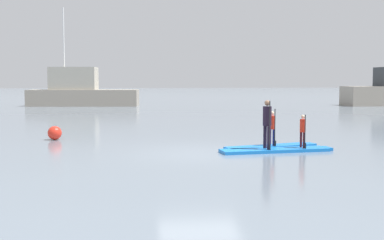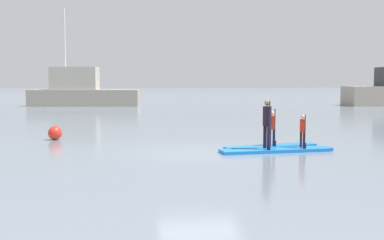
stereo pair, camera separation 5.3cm
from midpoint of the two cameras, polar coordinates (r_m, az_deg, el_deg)
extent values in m
plane|color=slate|center=(15.01, 0.79, -3.95)|extent=(240.00, 240.00, 0.00)
cube|color=blue|center=(16.36, 8.95, -3.11)|extent=(3.17, 1.43, 0.10)
cube|color=blue|center=(17.26, 13.50, -2.78)|extent=(0.35, 0.47, 0.09)
cylinder|color=#19194C|center=(16.46, 8.98, -1.95)|extent=(0.08, 0.08, 0.54)
cylinder|color=#19194C|center=(16.27, 9.41, -2.03)|extent=(0.08, 0.08, 0.54)
cylinder|color=red|center=(16.31, 9.22, -0.28)|extent=(0.24, 0.24, 0.44)
sphere|color=beige|center=(16.29, 9.23, 0.79)|extent=(0.13, 0.13, 0.13)
cylinder|color=black|center=(16.19, 9.53, -0.86)|extent=(0.03, 0.03, 1.22)
cube|color=black|center=(16.24, 9.50, -2.68)|extent=(0.07, 0.14, 0.18)
cube|color=blue|center=(15.62, 9.49, -3.49)|extent=(3.52, 1.09, 0.10)
cube|color=blue|center=(16.38, 15.25, -3.21)|extent=(0.29, 0.53, 0.09)
cylinder|color=black|center=(15.61, 8.40, -1.94)|extent=(0.11, 0.11, 0.73)
cylinder|color=black|center=(15.32, 8.84, -2.07)|extent=(0.11, 0.11, 0.73)
cylinder|color=black|center=(15.40, 8.65, 0.46)|extent=(0.30, 0.30, 0.60)
sphere|color=#8C664C|center=(15.38, 8.67, 1.98)|extent=(0.17, 0.17, 0.17)
cylinder|color=black|center=(15.24, 8.93, -0.62)|extent=(0.03, 0.03, 1.52)
cube|color=black|center=(15.31, 8.90, -3.12)|extent=(0.04, 0.14, 0.18)
cylinder|color=#4C1419|center=(16.07, 12.48, -2.23)|extent=(0.08, 0.08, 0.50)
cylinder|color=#4C1419|center=(15.87, 12.83, -2.32)|extent=(0.08, 0.08, 0.50)
cylinder|color=red|center=(15.92, 12.68, -0.64)|extent=(0.20, 0.20, 0.41)
sphere|color=beige|center=(15.90, 12.70, 0.39)|extent=(0.12, 0.12, 0.12)
cylinder|color=black|center=(15.79, 12.93, -1.32)|extent=(0.03, 0.03, 1.07)
cube|color=black|center=(15.84, 12.90, -2.92)|extent=(0.04, 0.14, 0.18)
cube|color=#9E9384|center=(43.47, -12.52, 2.54)|extent=(9.59, 3.60, 1.41)
cube|color=#B2AD9E|center=(43.62, -13.65, 4.73)|extent=(4.14, 2.50, 1.94)
cylinder|color=silver|center=(43.95, -14.76, 9.29)|extent=(0.12, 0.12, 5.07)
sphere|color=red|center=(19.15, -15.77, -1.46)|extent=(0.52, 0.52, 0.52)
camera|label=1|loc=(0.03, -90.09, -0.01)|focal=45.79mm
camera|label=2|loc=(0.03, 89.91, 0.01)|focal=45.79mm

